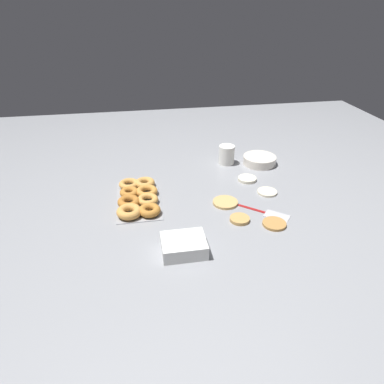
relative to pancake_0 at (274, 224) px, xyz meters
name	(u,v)px	position (x,y,z in m)	size (l,w,h in m)	color
ground_plane	(219,202)	(-0.22, -0.18, -0.01)	(3.00, 3.00, 0.00)	gray
pancake_0	(274,224)	(0.00, 0.00, 0.00)	(0.10, 0.10, 0.01)	#B27F42
pancake_1	(225,202)	(-0.20, -0.15, 0.00)	(0.11, 0.11, 0.01)	tan
pancake_2	(267,192)	(-0.25, 0.07, 0.00)	(0.09, 0.09, 0.01)	beige
pancake_3	(240,219)	(-0.05, -0.13, 0.00)	(0.08, 0.08, 0.01)	tan
pancake_4	(247,179)	(-0.39, 0.01, 0.00)	(0.09, 0.09, 0.02)	silver
donut_tray	(138,197)	(-0.29, -0.54, 0.01)	(0.37, 0.20, 0.04)	#93969B
batter_bowl	(259,160)	(-0.57, 0.14, 0.02)	(0.18, 0.18, 0.05)	silver
container_stack	(184,246)	(0.10, -0.39, 0.02)	(0.13, 0.16, 0.05)	white
paper_cup	(227,155)	(-0.61, -0.04, 0.05)	(0.09, 0.09, 0.10)	white
spatula	(271,214)	(-0.07, 0.02, 0.00)	(0.18, 0.20, 0.01)	maroon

